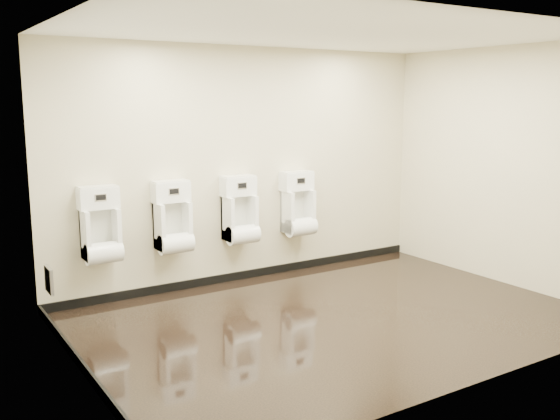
{
  "coord_description": "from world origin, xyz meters",
  "views": [
    {
      "loc": [
        -3.68,
        -4.77,
        2.19
      ],
      "look_at": [
        -0.31,
        0.55,
        1.06
      ],
      "focal_mm": 40.0,
      "sensor_mm": 36.0,
      "label": 1
    }
  ],
  "objects_px": {
    "urinal_2": "(240,215)",
    "urinal_1": "(173,222)",
    "urinal_3": "(298,208)",
    "access_panel": "(49,280)",
    "urinal_0": "(101,231)"
  },
  "relations": [
    {
      "from": "urinal_3",
      "to": "urinal_2",
      "type": "bearing_deg",
      "value": 180.0
    },
    {
      "from": "urinal_0",
      "to": "access_panel",
      "type": "bearing_deg",
      "value": -147.04
    },
    {
      "from": "urinal_3",
      "to": "access_panel",
      "type": "bearing_deg",
      "value": -172.52
    },
    {
      "from": "access_panel",
      "to": "urinal_3",
      "type": "relative_size",
      "value": 0.32
    },
    {
      "from": "urinal_1",
      "to": "urinal_3",
      "type": "xyz_separation_m",
      "value": [
        1.68,
        0.0,
        0.0
      ]
    },
    {
      "from": "urinal_1",
      "to": "access_panel",
      "type": "bearing_deg",
      "value": -164.09
    },
    {
      "from": "urinal_1",
      "to": "urinal_3",
      "type": "distance_m",
      "value": 1.68
    },
    {
      "from": "access_panel",
      "to": "urinal_3",
      "type": "bearing_deg",
      "value": 7.48
    },
    {
      "from": "access_panel",
      "to": "urinal_3",
      "type": "height_order",
      "value": "urinal_3"
    },
    {
      "from": "access_panel",
      "to": "urinal_3",
      "type": "xyz_separation_m",
      "value": [
        3.12,
        0.41,
        0.33
      ]
    },
    {
      "from": "urinal_2",
      "to": "urinal_3",
      "type": "relative_size",
      "value": 1.0
    },
    {
      "from": "urinal_0",
      "to": "urinal_3",
      "type": "distance_m",
      "value": 2.49
    },
    {
      "from": "urinal_1",
      "to": "urinal_2",
      "type": "relative_size",
      "value": 1.0
    },
    {
      "from": "urinal_3",
      "to": "urinal_0",
      "type": "bearing_deg",
      "value": 180.0
    },
    {
      "from": "urinal_2",
      "to": "urinal_1",
      "type": "bearing_deg",
      "value": 180.0
    }
  ]
}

